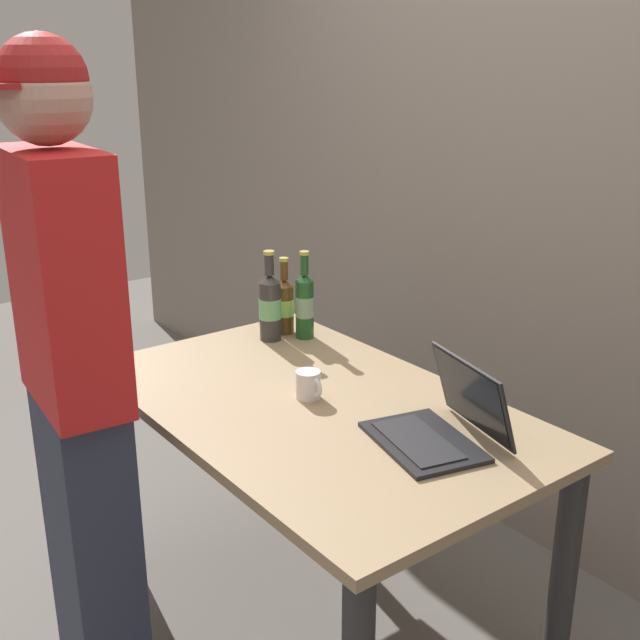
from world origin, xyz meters
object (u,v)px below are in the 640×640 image
(laptop, at_px, (442,423))
(beer_bottle_amber, at_px, (305,304))
(person_figure, at_px, (75,383))
(coffee_mug, at_px, (310,385))
(beer_bottle_dark, at_px, (270,305))
(beer_bottle_brown, at_px, (285,304))

(laptop, distance_m, beer_bottle_amber, 0.85)
(person_figure, relative_size, coffee_mug, 17.07)
(beer_bottle_dark, height_order, coffee_mug, beer_bottle_dark)
(beer_bottle_dark, xyz_separation_m, beer_bottle_brown, (-0.03, 0.08, -0.02))
(person_figure, bearing_deg, laptop, 53.12)
(beer_bottle_dark, xyz_separation_m, person_figure, (0.33, -0.80, 0.04))
(beer_bottle_brown, xyz_separation_m, person_figure, (0.36, -0.88, 0.06))
(beer_bottle_dark, relative_size, beer_bottle_amber, 1.02)
(coffee_mug, bearing_deg, beer_bottle_amber, 145.61)
(beer_bottle_brown, bearing_deg, coffee_mug, -27.33)
(beer_bottle_amber, bearing_deg, laptop, -11.90)
(laptop, distance_m, beer_bottle_dark, 0.89)
(laptop, bearing_deg, person_figure, -126.88)
(beer_bottle_amber, xyz_separation_m, person_figure, (0.28, -0.90, 0.04))
(laptop, relative_size, person_figure, 0.21)
(person_figure, bearing_deg, beer_bottle_dark, 112.66)
(beer_bottle_dark, height_order, beer_bottle_amber, beer_bottle_dark)
(laptop, bearing_deg, coffee_mug, -164.71)
(beer_bottle_amber, bearing_deg, beer_bottle_brown, -161.42)
(beer_bottle_dark, relative_size, coffee_mug, 3.07)
(coffee_mug, bearing_deg, beer_bottle_brown, 152.67)
(beer_bottle_dark, relative_size, person_figure, 0.18)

